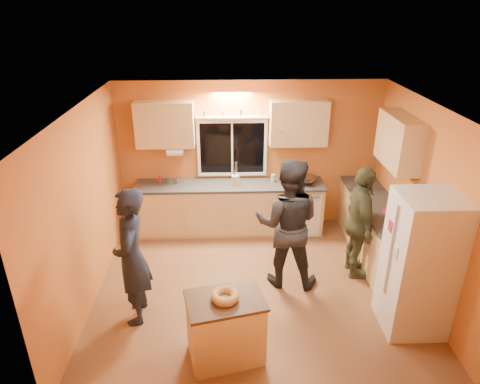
{
  "coord_description": "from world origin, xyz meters",
  "views": [
    {
      "loc": [
        -0.41,
        -5.01,
        3.82
      ],
      "look_at": [
        -0.22,
        0.4,
        1.34
      ],
      "focal_mm": 32.0,
      "sensor_mm": 36.0,
      "label": 1
    }
  ],
  "objects_px": {
    "person_left": "(132,257)",
    "refrigerator": "(419,265)",
    "island": "(226,328)",
    "person_right": "(360,223)",
    "person_center": "(287,224)"
  },
  "relations": [
    {
      "from": "person_center",
      "to": "person_right",
      "type": "xyz_separation_m",
      "value": [
        1.07,
        0.15,
        -0.1
      ]
    },
    {
      "from": "island",
      "to": "person_center",
      "type": "distance_m",
      "value": 1.76
    },
    {
      "from": "person_center",
      "to": "person_right",
      "type": "distance_m",
      "value": 1.08
    },
    {
      "from": "person_center",
      "to": "person_right",
      "type": "bearing_deg",
      "value": -160.97
    },
    {
      "from": "island",
      "to": "person_left",
      "type": "relative_size",
      "value": 0.53
    },
    {
      "from": "refrigerator",
      "to": "person_left",
      "type": "distance_m",
      "value": 3.48
    },
    {
      "from": "island",
      "to": "person_right",
      "type": "relative_size",
      "value": 0.56
    },
    {
      "from": "island",
      "to": "refrigerator",
      "type": "bearing_deg",
      "value": -1.99
    },
    {
      "from": "island",
      "to": "person_center",
      "type": "bearing_deg",
      "value": 45.37
    },
    {
      "from": "refrigerator",
      "to": "person_left",
      "type": "relative_size",
      "value": 0.99
    },
    {
      "from": "person_left",
      "to": "refrigerator",
      "type": "bearing_deg",
      "value": 81.16
    },
    {
      "from": "person_left",
      "to": "person_right",
      "type": "relative_size",
      "value": 1.06
    },
    {
      "from": "person_left",
      "to": "person_center",
      "type": "distance_m",
      "value": 2.13
    },
    {
      "from": "person_center",
      "to": "island",
      "type": "bearing_deg",
      "value": 69.65
    },
    {
      "from": "island",
      "to": "person_left",
      "type": "height_order",
      "value": "person_left"
    }
  ]
}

